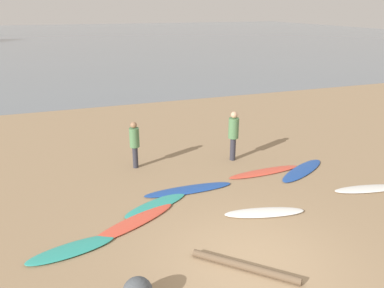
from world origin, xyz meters
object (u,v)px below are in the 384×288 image
surfboard_1 (134,222)px  surfboard_5 (264,172)px  surfboard_3 (189,190)px  surfboard_6 (302,170)px  person_1 (233,132)px  surfboard_4 (265,212)px  person_0 (135,141)px  surfboard_2 (156,205)px  surfboard_7 (368,189)px  surfboard_0 (72,249)px  driftwood_log (245,266)px

surfboard_1 → surfboard_5: bearing=-8.4°
surfboard_1 → surfboard_3: 2.28m
surfboard_6 → person_1: (-1.72, 1.71, 1.01)m
surfboard_4 → surfboard_5: surfboard_4 is taller
surfboard_5 → person_0: size_ratio=1.61×
surfboard_2 → surfboard_7: bearing=-34.9°
surfboard_0 → surfboard_6: bearing=2.4°
surfboard_1 → person_1: 5.24m
surfboard_0 → surfboard_3: (3.46, 1.92, -0.01)m
person_1 → driftwood_log: 6.15m
surfboard_1 → surfboard_3: bearing=5.7°
person_1 → surfboard_6: bearing=-41.2°
surfboard_5 → person_1: size_ratio=1.46×
surfboard_6 → surfboard_7: bearing=-90.1°
surfboard_6 → driftwood_log: size_ratio=1.06×
surfboard_1 → surfboard_7: bearing=-32.0°
surfboard_0 → surfboard_7: surfboard_0 is taller
surfboard_4 → person_0: bearing=134.4°
surfboard_5 → person_1: 1.78m
surfboard_2 → surfboard_5: (3.89, 0.92, 0.00)m
surfboard_4 → surfboard_5: (1.34, 2.33, -0.01)m
surfboard_2 → person_0: bearing=65.4°
surfboard_1 → surfboard_2: (0.77, 0.68, -0.01)m
surfboard_3 → surfboard_6: surfboard_6 is taller
surfboard_0 → surfboard_7: (8.46, 0.11, -0.00)m
surfboard_0 → surfboard_2: bearing=18.1°
surfboard_6 → person_1: bearing=106.6°
surfboard_5 → person_1: bearing=106.2°
surfboard_3 → surfboard_2: bearing=-153.0°
surfboard_0 → driftwood_log: (3.31, -1.91, 0.04)m
surfboard_7 → surfboard_0: bearing=-168.3°
surfboard_5 → surfboard_7: (2.25, -2.16, 0.01)m
surfboard_4 → driftwood_log: driftwood_log is taller
surfboard_3 → surfboard_5: bearing=8.3°
surfboard_2 → surfboard_3: (1.14, 0.56, -0.00)m
surfboard_0 → surfboard_6: (7.46, 1.95, -0.01)m
surfboard_1 → surfboard_4: size_ratio=1.22×
driftwood_log → surfboard_2: bearing=107.0°
surfboard_3 → surfboard_4: bearing=-53.6°
person_0 → surfboard_4: bearing=-32.3°
person_1 → person_0: bearing=175.0°
surfboard_3 → surfboard_0: bearing=-150.1°
surfboard_6 → surfboard_7: size_ratio=1.16×
surfboard_3 → person_1: (2.28, 1.75, 1.01)m
surfboard_0 → surfboard_1: (1.55, 0.67, -0.00)m
surfboard_3 → person_0: 2.67m
surfboard_3 → surfboard_1: bearing=-146.0°
surfboard_0 → surfboard_5: size_ratio=0.78×
surfboard_0 → person_1: person_1 is taller
surfboard_2 → surfboard_5: size_ratio=0.80×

